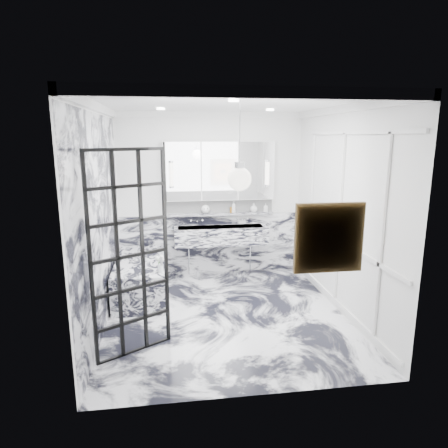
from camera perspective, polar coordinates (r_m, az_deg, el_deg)
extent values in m
plane|color=white|center=(5.66, 0.19, -12.69)|extent=(3.60, 3.60, 0.00)
plane|color=white|center=(5.13, 0.21, 16.88)|extent=(3.60, 3.60, 0.00)
plane|color=white|center=(6.98, -1.96, 4.18)|extent=(3.60, 0.00, 3.60)
plane|color=white|center=(3.50, 4.51, -4.26)|extent=(3.60, 0.00, 3.60)
plane|color=white|center=(5.23, -17.41, 0.82)|extent=(0.00, 3.60, 3.60)
plane|color=white|center=(5.67, 16.41, 1.75)|extent=(0.00, 3.60, 3.60)
cube|color=white|center=(7.13, -1.89, -2.82)|extent=(3.18, 0.05, 1.05)
cube|color=white|center=(5.24, -17.21, 0.19)|extent=(0.02, 3.56, 2.68)
cube|color=white|center=(5.68, 16.17, 0.76)|extent=(0.03, 3.40, 2.30)
imported|color=#8C5919|center=(6.98, 1.38, 2.45)|extent=(0.10, 0.10, 0.20)
imported|color=#4C4C51|center=(7.10, 5.97, 2.36)|extent=(0.08, 0.08, 0.16)
imported|color=silver|center=(7.05, 4.27, 2.35)|extent=(0.15, 0.15, 0.16)
sphere|color=white|center=(6.92, -2.67, 2.13)|extent=(0.15, 0.15, 0.15)
cylinder|color=#8C5919|center=(6.98, 1.01, 2.02)|extent=(0.04, 0.04, 0.10)
cylinder|color=silver|center=(5.64, -9.05, -6.25)|extent=(0.08, 0.08, 0.12)
cube|color=#C65F14|center=(3.71, 14.78, -1.93)|extent=(0.54, 0.05, 0.54)
sphere|color=white|center=(4.04, 2.22, 6.44)|extent=(0.24, 0.24, 0.24)
cube|color=silver|center=(6.89, -0.46, -1.61)|extent=(1.60, 0.45, 0.30)
cube|color=silver|center=(6.97, -0.64, 1.43)|extent=(1.90, 0.14, 0.04)
cube|color=white|center=(7.01, -0.71, 2.61)|extent=(1.90, 0.03, 0.23)
cube|color=white|center=(6.87, -0.67, 7.58)|extent=(1.90, 0.16, 1.00)
cylinder|color=white|center=(6.72, -7.55, 7.03)|extent=(0.07, 0.07, 0.40)
cylinder|color=white|center=(6.94, 6.22, 7.23)|extent=(0.07, 0.07, 0.40)
cube|color=silver|center=(6.34, -11.67, -7.42)|extent=(0.75, 1.65, 0.55)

